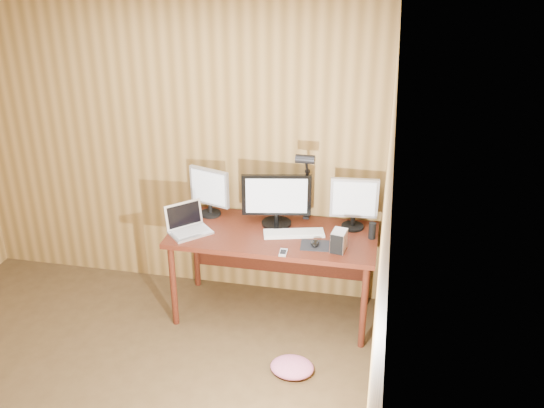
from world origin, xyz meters
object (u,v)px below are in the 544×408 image
(phone, at_px, (283,253))
(speaker, at_px, (372,231))
(desk, at_px, (275,242))
(mouse, at_px, (315,243))
(monitor_center, at_px, (276,199))
(hard_drive, at_px, (339,241))
(monitor_left, at_px, (209,191))
(keyboard, at_px, (294,233))
(laptop, at_px, (187,225))
(monitor_right, at_px, (354,202))
(desk_lamp, at_px, (306,177))

(phone, distance_m, speaker, 0.72)
(desk, distance_m, mouse, 0.43)
(monitor_center, relative_size, hard_drive, 3.45)
(monitor_center, height_order, mouse, monitor_center)
(monitor_left, bearing_deg, keyboard, 2.09)
(desk, distance_m, laptop, 0.70)
(desk, xyz_separation_m, keyboard, (0.16, -0.07, 0.13))
(monitor_right, xyz_separation_m, hard_drive, (-0.07, -0.38, -0.15))
(monitor_right, distance_m, mouse, 0.47)
(speaker, bearing_deg, monitor_center, 173.55)
(desk, height_order, mouse, mouse)
(desk_lamp, bearing_deg, keyboard, -94.14)
(monitor_left, distance_m, hard_drive, 1.16)
(keyboard, bearing_deg, laptop, 172.66)
(laptop, relative_size, speaker, 2.95)
(monitor_right, height_order, phone, monitor_right)
(keyboard, relative_size, speaker, 3.74)
(laptop, bearing_deg, hard_drive, -47.41)
(speaker, relative_size, desk_lamp, 0.20)
(hard_drive, relative_size, speaker, 1.20)
(monitor_center, height_order, speaker, monitor_center)
(monitor_left, relative_size, phone, 3.76)
(monitor_right, xyz_separation_m, keyboard, (-0.43, -0.20, -0.21))
(hard_drive, bearing_deg, desk_lamp, 136.84)
(monitor_right, bearing_deg, desk_lamp, 171.49)
(laptop, relative_size, mouse, 3.64)
(mouse, xyz_separation_m, phone, (-0.21, -0.16, -0.02))
(monitor_right, bearing_deg, hard_drive, -106.18)
(monitor_center, relative_size, desk_lamp, 0.84)
(monitor_right, distance_m, laptop, 1.30)
(monitor_left, bearing_deg, desk_lamp, 19.35)
(laptop, bearing_deg, phone, -57.94)
(monitor_center, height_order, phone, monitor_center)
(desk, bearing_deg, monitor_right, 12.63)
(desk, distance_m, desk_lamp, 0.58)
(monitor_left, height_order, laptop, monitor_left)
(desk, bearing_deg, mouse, -31.56)
(laptop, bearing_deg, mouse, -46.10)
(desk, relative_size, phone, 14.88)
(laptop, distance_m, keyboard, 0.83)
(keyboard, distance_m, desk_lamp, 0.45)
(desk, xyz_separation_m, speaker, (0.75, -0.01, 0.19))
(monitor_left, bearing_deg, speaker, 11.49)
(monitor_center, distance_m, monitor_left, 0.57)
(hard_drive, bearing_deg, monitor_right, 88.17)
(keyboard, xyz_separation_m, hard_drive, (0.36, -0.17, 0.07))
(monitor_center, distance_m, mouse, 0.49)
(monitor_right, xyz_separation_m, laptop, (-1.25, -0.31, -0.17))
(desk, bearing_deg, desk_lamp, 36.26)
(monitor_left, distance_m, mouse, 0.99)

